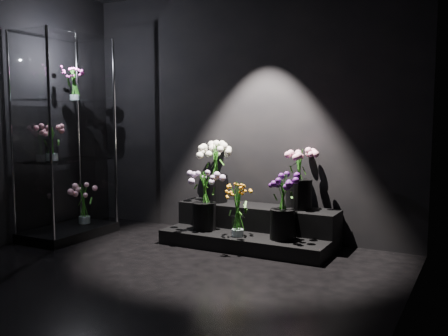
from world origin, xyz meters
The scene contains 13 objects.
floor centered at (0.00, 0.00, 0.00)m, with size 4.00×4.00×0.00m, color black.
wall_back centered at (0.00, 2.00, 1.40)m, with size 4.00×4.00×0.00m, color black.
wall_right centered at (2.00, 0.00, 1.40)m, with size 4.00×4.00×0.00m, color black.
display_riser centered at (0.30, 1.65, 0.16)m, with size 1.77×0.79×0.39m.
display_case centered at (-1.67, 0.96, 1.12)m, with size 0.61×1.02×2.24m.
bouquet_orange_bells centered at (0.28, 1.32, 0.43)m, with size 0.36×0.36×0.54m.
bouquet_lilac centered at (-0.17, 1.42, 0.50)m, with size 0.43×0.43×0.61m.
bouquet_purple centered at (0.72, 1.42, 0.51)m, with size 0.36×0.36×0.65m.
bouquet_cream_roses centered at (-0.22, 1.76, 0.77)m, with size 0.44×0.44×0.66m.
bouquet_pink_roses centered at (0.75, 1.79, 0.76)m, with size 0.50×0.50×0.65m.
bouquet_case_pink centered at (-1.72, 0.79, 1.08)m, with size 0.29×0.29×0.40m.
bouquet_case_magenta centered at (-1.71, 1.15, 1.73)m, with size 0.25×0.25×0.37m.
bouquet_case_base_pink centered at (-1.68, 1.21, 0.35)m, with size 0.39×0.39×0.46m.
Camera 1 is at (2.47, -3.11, 1.36)m, focal length 40.00 mm.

